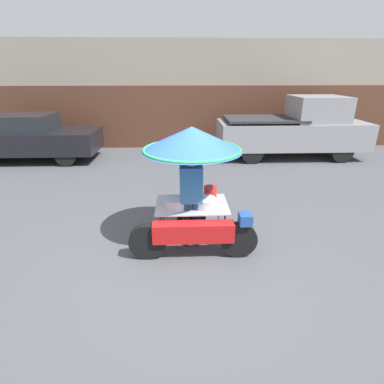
% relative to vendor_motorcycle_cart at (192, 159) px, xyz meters
% --- Properties ---
extents(ground_plane, '(36.00, 36.00, 0.00)m').
position_rel_vendor_motorcycle_cart_xyz_m(ground_plane, '(-0.09, -0.64, -1.55)').
color(ground_plane, '#4C4F54').
extents(shopfront_building, '(28.00, 2.06, 4.05)m').
position_rel_vendor_motorcycle_cart_xyz_m(shopfront_building, '(-0.09, 8.43, 0.47)').
color(shopfront_building, gray).
rests_on(shopfront_building, ground).
extents(vendor_motorcycle_cart, '(2.10, 1.68, 2.06)m').
position_rel_vendor_motorcycle_cart_xyz_m(vendor_motorcycle_cart, '(0.00, 0.00, 0.00)').
color(vendor_motorcycle_cart, black).
rests_on(vendor_motorcycle_cart, ground).
extents(vendor_person, '(0.38, 0.22, 1.67)m').
position_rel_vendor_motorcycle_cart_xyz_m(vendor_person, '(-0.03, -0.13, -0.61)').
color(vendor_person, navy).
rests_on(vendor_person, ground).
extents(parked_car, '(4.61, 1.77, 1.58)m').
position_rel_vendor_motorcycle_cart_xyz_m(parked_car, '(-5.42, 5.59, -0.74)').
color(parked_car, black).
rests_on(parked_car, ground).
extents(pickup_truck, '(5.12, 1.83, 2.12)m').
position_rel_vendor_motorcycle_cart_xyz_m(pickup_truck, '(3.89, 5.71, -0.55)').
color(pickup_truck, black).
rests_on(pickup_truck, ground).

